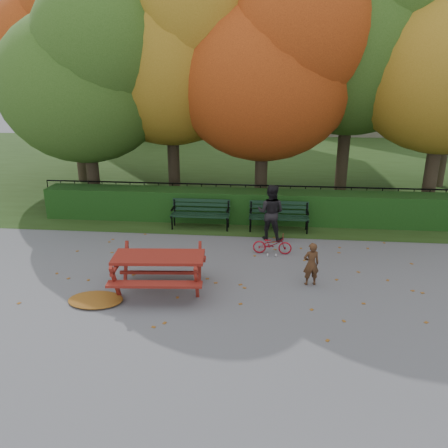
# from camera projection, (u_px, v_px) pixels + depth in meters

# --- Properties ---
(ground) EXTENTS (90.00, 90.00, 0.00)m
(ground) POSITION_uv_depth(u_px,v_px,m) (233.00, 283.00, 10.03)
(ground) COLOR slate
(ground) RESTS_ON ground
(grass_strip) EXTENTS (90.00, 90.00, 0.00)m
(grass_strip) POSITION_uv_depth(u_px,v_px,m) (254.00, 164.00, 23.20)
(grass_strip) COLOR #203611
(grass_strip) RESTS_ON ground
(building_left) EXTENTS (10.00, 7.00, 15.00)m
(building_left) POSITION_uv_depth(u_px,v_px,m) (142.00, 32.00, 32.88)
(building_left) COLOR #C3B498
(building_left) RESTS_ON ground
(building_right) EXTENTS (9.00, 6.00, 12.00)m
(building_right) POSITION_uv_depth(u_px,v_px,m) (365.00, 54.00, 33.68)
(building_right) COLOR #C3B498
(building_right) RESTS_ON ground
(hedge) EXTENTS (13.00, 0.90, 1.00)m
(hedge) POSITION_uv_depth(u_px,v_px,m) (244.00, 206.00, 14.11)
(hedge) COLOR black
(hedge) RESTS_ON ground
(iron_fence) EXTENTS (14.00, 0.04, 1.02)m
(iron_fence) POSITION_uv_depth(u_px,v_px,m) (245.00, 198.00, 14.85)
(iron_fence) COLOR black
(iron_fence) RESTS_ON ground
(tree_a) EXTENTS (5.88, 5.60, 7.48)m
(tree_a) POSITION_uv_depth(u_px,v_px,m) (90.00, 75.00, 14.29)
(tree_a) COLOR black
(tree_a) RESTS_ON ground
(tree_b) EXTENTS (6.72, 6.40, 8.79)m
(tree_b) POSITION_uv_depth(u_px,v_px,m) (178.00, 47.00, 14.84)
(tree_b) COLOR black
(tree_b) RESTS_ON ground
(tree_c) EXTENTS (6.30, 6.00, 8.00)m
(tree_c) POSITION_uv_depth(u_px,v_px,m) (274.00, 65.00, 13.99)
(tree_c) COLOR black
(tree_c) RESTS_ON ground
(tree_d) EXTENTS (7.14, 6.80, 9.58)m
(tree_d) POSITION_uv_depth(u_px,v_px,m) (367.00, 28.00, 14.53)
(tree_d) COLOR black
(tree_d) RESTS_ON ground
(tree_f) EXTENTS (6.93, 6.60, 9.19)m
(tree_f) POSITION_uv_depth(u_px,v_px,m) (75.00, 44.00, 17.53)
(tree_f) COLOR black
(tree_f) RESTS_ON ground
(bench_left) EXTENTS (1.80, 0.57, 0.88)m
(bench_left) POSITION_uv_depth(u_px,v_px,m) (201.00, 212.00, 13.47)
(bench_left) COLOR black
(bench_left) RESTS_ON ground
(bench_right) EXTENTS (1.80, 0.57, 0.88)m
(bench_right) POSITION_uv_depth(u_px,v_px,m) (279.00, 214.00, 13.25)
(bench_right) COLOR black
(bench_right) RESTS_ON ground
(picnic_table) EXTENTS (2.08, 1.73, 0.95)m
(picnic_table) POSITION_uv_depth(u_px,v_px,m) (159.00, 263.00, 9.46)
(picnic_table) COLOR maroon
(picnic_table) RESTS_ON ground
(leaf_pile) EXTENTS (1.27, 0.96, 0.08)m
(leaf_pile) POSITION_uv_depth(u_px,v_px,m) (96.00, 300.00, 9.19)
(leaf_pile) COLOR brown
(leaf_pile) RESTS_ON ground
(leaf_scatter) EXTENTS (9.00, 5.70, 0.01)m
(leaf_scatter) POSITION_uv_depth(u_px,v_px,m) (234.00, 277.00, 10.31)
(leaf_scatter) COLOR brown
(leaf_scatter) RESTS_ON ground
(child) EXTENTS (0.41, 0.31, 1.02)m
(child) POSITION_uv_depth(u_px,v_px,m) (311.00, 264.00, 9.78)
(child) COLOR #432715
(child) RESTS_ON ground
(adult) EXTENTS (0.92, 0.80, 1.62)m
(adult) POSITION_uv_depth(u_px,v_px,m) (271.00, 212.00, 12.42)
(adult) COLOR black
(adult) RESTS_ON ground
(bicycle) EXTENTS (1.04, 0.38, 0.54)m
(bicycle) POSITION_uv_depth(u_px,v_px,m) (272.00, 244.00, 11.57)
(bicycle) COLOR maroon
(bicycle) RESTS_ON ground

